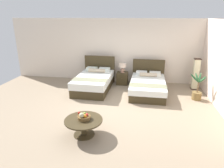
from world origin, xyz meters
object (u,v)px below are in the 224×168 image
(bed_near_window, at_px, (94,82))
(loose_apple, at_px, (79,113))
(coffee_table, at_px, (84,124))
(potted_palm, at_px, (197,92))
(floor_lamp_corner, at_px, (196,74))
(nightstand, at_px, (122,78))
(table_lamp, at_px, (123,67))
(fruit_bowl, at_px, (84,117))
(bed_near_corner, at_px, (148,85))

(bed_near_window, bearing_deg, loose_apple, -83.15)
(coffee_table, xyz_separation_m, potted_palm, (3.25, 2.78, -0.04))
(floor_lamp_corner, distance_m, potted_palm, 1.18)
(loose_apple, distance_m, floor_lamp_corner, 5.12)
(nightstand, relative_size, floor_lamp_corner, 0.41)
(bed_near_window, xyz_separation_m, coffee_table, (0.54, -3.21, -0.00))
(table_lamp, distance_m, fruit_bowl, 4.06)
(bed_near_corner, xyz_separation_m, floor_lamp_corner, (1.85, 0.68, 0.34))
(bed_near_window, xyz_separation_m, nightstand, (1.03, 0.81, -0.06))
(coffee_table, relative_size, floor_lamp_corner, 0.75)
(fruit_bowl, bearing_deg, floor_lamp_corner, 48.81)
(bed_near_window, distance_m, floor_lamp_corner, 4.02)
(fruit_bowl, xyz_separation_m, potted_palm, (3.24, 2.76, -0.23))
(nightstand, bearing_deg, table_lamp, 90.00)
(bed_near_corner, distance_m, coffee_table, 3.57)
(bed_near_window, distance_m, potted_palm, 3.82)
(table_lamp, height_order, coffee_table, table_lamp)
(nightstand, height_order, floor_lamp_corner, floor_lamp_corner)
(table_lamp, bearing_deg, bed_near_corner, -37.76)
(fruit_bowl, bearing_deg, loose_apple, 130.01)
(nightstand, bearing_deg, coffee_table, -96.95)
(coffee_table, height_order, loose_apple, loose_apple)
(table_lamp, bearing_deg, floor_lamp_corner, -2.82)
(nightstand, relative_size, coffee_table, 0.55)
(loose_apple, bearing_deg, bed_near_corner, 59.66)
(bed_near_window, bearing_deg, coffee_table, -80.40)
(floor_lamp_corner, bearing_deg, bed_near_corner, -159.83)
(loose_apple, bearing_deg, nightstand, 79.82)
(fruit_bowl, height_order, floor_lamp_corner, floor_lamp_corner)
(nightstand, bearing_deg, potted_palm, -24.24)
(bed_near_window, xyz_separation_m, fruit_bowl, (0.55, -3.19, 0.18))
(coffee_table, height_order, potted_palm, potted_palm)
(table_lamp, bearing_deg, bed_near_window, -141.19)
(fruit_bowl, distance_m, potted_palm, 4.27)
(floor_lamp_corner, bearing_deg, fruit_bowl, -131.19)
(coffee_table, bearing_deg, table_lamp, 83.08)
(bed_near_corner, xyz_separation_m, loose_apple, (-1.74, -2.97, 0.19))
(bed_near_corner, height_order, coffee_table, bed_near_corner)
(nightstand, xyz_separation_m, fruit_bowl, (-0.49, -4.00, 0.24))
(bed_near_corner, bearing_deg, bed_near_window, -179.76)
(loose_apple, relative_size, potted_palm, 0.07)
(bed_near_window, height_order, nightstand, bed_near_window)
(bed_near_corner, relative_size, floor_lamp_corner, 1.83)
(nightstand, relative_size, fruit_bowl, 1.56)
(table_lamp, relative_size, potted_palm, 0.40)
(fruit_bowl, bearing_deg, coffee_table, -106.31)
(nightstand, height_order, table_lamp, table_lamp)
(bed_near_corner, relative_size, potted_palm, 2.36)
(coffee_table, relative_size, fruit_bowl, 2.83)
(table_lamp, relative_size, loose_apple, 5.43)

